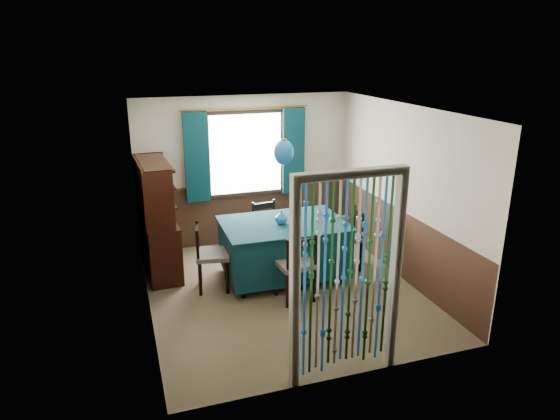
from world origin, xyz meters
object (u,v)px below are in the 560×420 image
object	(u,v)px
chair_near	(296,265)
bowl_shelf	(161,200)
vase_sideboard	(158,205)
sideboard	(158,234)
vase_table	(281,218)
dining_table	(284,246)
chair_right	(348,237)
chair_far	(268,229)
chair_left	(210,255)
pendant_lamp	(284,152)

from	to	relation	value
chair_near	bowl_shelf	xyz separation A→B (m)	(-1.58, 1.27, 0.67)
vase_sideboard	sideboard	bearing A→B (deg)	-100.09
vase_table	bowl_shelf	distance (m)	1.72
dining_table	chair_right	distance (m)	1.04
chair_right	vase_sideboard	distance (m)	2.93
chair_far	chair_left	bearing A→B (deg)	28.05
chair_near	sideboard	distance (m)	2.22
chair_near	vase_sideboard	xyz separation A→B (m)	(-1.58, 1.83, 0.44)
dining_table	vase_table	distance (m)	0.45
chair_right	bowl_shelf	world-z (taller)	bowl_shelf
chair_left	bowl_shelf	world-z (taller)	bowl_shelf
chair_right	vase_table	world-z (taller)	vase_table
pendant_lamp	vase_table	size ratio (longest dim) A/B	4.70
pendant_lamp	chair_near	bearing A→B (deg)	-94.99
chair_far	pendant_lamp	bearing A→B (deg)	80.57
chair_left	bowl_shelf	distance (m)	1.06
bowl_shelf	vase_sideboard	size ratio (longest dim) A/B	0.98
bowl_shelf	chair_right	bearing A→B (deg)	-11.21
dining_table	chair_near	bearing A→B (deg)	-94.28
dining_table	vase_table	size ratio (longest dim) A/B	10.26
bowl_shelf	sideboard	bearing A→B (deg)	104.83
chair_right	bowl_shelf	bearing A→B (deg)	85.26
chair_far	vase_sideboard	xyz separation A→B (m)	(-1.65, 0.33, 0.47)
dining_table	sideboard	bearing A→B (deg)	155.96
pendant_lamp	sideboard	bearing A→B (deg)	155.25
sideboard	bowl_shelf	xyz separation A→B (m)	(0.06, -0.23, 0.59)
chair_right	bowl_shelf	distance (m)	2.82
chair_far	vase_sideboard	bearing A→B (deg)	-20.36
chair_left	chair_right	size ratio (longest dim) A/B	1.02
chair_near	vase_sideboard	world-z (taller)	vase_sideboard
chair_left	pendant_lamp	xyz separation A→B (m)	(1.08, 0.03, 1.36)
chair_right	chair_left	bearing A→B (deg)	97.87
chair_right	vase_sideboard	bearing A→B (deg)	74.25
vase_table	chair_right	bearing A→B (deg)	2.31
sideboard	vase_sideboard	world-z (taller)	sideboard
sideboard	vase_table	xyz separation A→B (m)	(1.66, -0.80, 0.34)
chair_near	chair_far	xyz separation A→B (m)	(0.07, 1.50, -0.03)
chair_left	sideboard	size ratio (longest dim) A/B	0.56
chair_near	chair_left	size ratio (longest dim) A/B	1.01
chair_left	chair_right	distance (m)	2.12
chair_near	chair_far	size ratio (longest dim) A/B	1.07
chair_far	vase_sideboard	world-z (taller)	vase_sideboard
chair_near	chair_left	bearing A→B (deg)	140.20
chair_near	chair_far	world-z (taller)	chair_near
pendant_lamp	chair_far	bearing A→B (deg)	89.66
chair_near	bowl_shelf	size ratio (longest dim) A/B	4.92
sideboard	vase_table	distance (m)	1.88
vase_sideboard	chair_near	bearing A→B (deg)	-49.22
pendant_lamp	vase_sideboard	size ratio (longest dim) A/B	4.10
chair_left	chair_right	xyz separation A→B (m)	(2.12, 0.05, -0.01)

